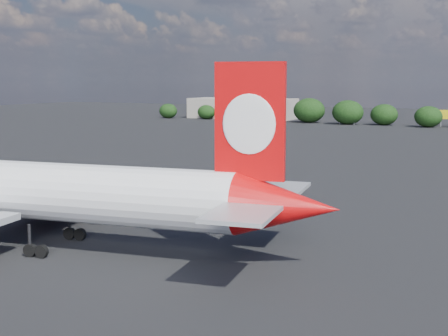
% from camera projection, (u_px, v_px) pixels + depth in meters
% --- Properties ---
extents(ground, '(500.00, 500.00, 0.00)m').
position_uv_depth(ground, '(266.00, 173.00, 103.61)').
color(ground, black).
rests_on(ground, ground).
extents(qantas_airliner, '(51.66, 49.26, 16.86)m').
position_uv_depth(qantas_airliner, '(46.00, 193.00, 57.15)').
color(qantas_airliner, white).
rests_on(qantas_airliner, ground).
extents(terminal_building, '(42.00, 16.00, 8.00)m').
position_uv_depth(terminal_building, '(242.00, 108.00, 248.72)').
color(terminal_building, gray).
rests_on(terminal_building, ground).
extents(highway_sign, '(6.00, 0.30, 4.50)m').
position_uv_depth(highway_sign, '(347.00, 116.00, 213.99)').
color(highway_sign, '#125C18').
rests_on(highway_sign, ground).
extents(billboard_yellow, '(5.00, 0.30, 5.50)m').
position_uv_depth(billboard_yellow, '(441.00, 115.00, 206.02)').
color(billboard_yellow, yellow).
rests_on(billboard_yellow, ground).
extents(horizon_treeline, '(206.54, 13.72, 8.83)m').
position_uv_depth(horizon_treeline, '(443.00, 116.00, 202.98)').
color(horizon_treeline, black).
rests_on(horizon_treeline, ground).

